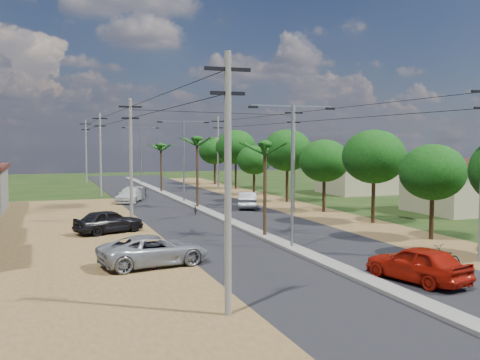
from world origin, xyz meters
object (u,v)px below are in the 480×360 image
at_px(car_red_near, 417,264).
at_px(car_parked_silver, 154,251).
at_px(car_parked_dark, 109,222).
at_px(moto_rider_east, 445,257).
at_px(roadside_sign, 154,258).
at_px(car_white_far, 129,196).
at_px(car_silver_mid, 247,200).

bearing_deg(car_red_near, car_parked_silver, -49.58).
bearing_deg(car_parked_dark, moto_rider_east, -158.22).
relative_size(moto_rider_east, roadside_sign, 1.69).
height_order(car_red_near, car_parked_silver, car_red_near).
height_order(car_white_far, car_parked_dark, car_parked_dark).
bearing_deg(roadside_sign, car_silver_mid, 74.45).
height_order(car_red_near, car_silver_mid, car_red_near).
bearing_deg(car_red_near, car_white_far, -93.78).
bearing_deg(car_red_near, roadside_sign, -48.23).
distance_m(car_white_far, moto_rider_east, 34.58).
height_order(car_white_far, roadside_sign, car_white_far).
height_order(car_silver_mid, moto_rider_east, car_silver_mid).
bearing_deg(car_white_far, car_parked_dark, -81.26).
height_order(car_silver_mid, car_white_far, car_silver_mid).
relative_size(car_silver_mid, moto_rider_east, 2.51).
relative_size(car_white_far, car_parked_silver, 0.91).
relative_size(car_red_near, car_white_far, 0.96).
bearing_deg(car_parked_silver, car_parked_dark, -4.65).
distance_m(car_parked_silver, car_parked_dark, 10.48).
bearing_deg(car_silver_mid, car_red_near, 104.67).
bearing_deg(roadside_sign, car_parked_silver, 99.53).
relative_size(car_silver_mid, car_parked_silver, 0.84).
height_order(car_white_far, car_parked_silver, car_parked_silver).
distance_m(car_parked_dark, moto_rider_east, 20.72).
height_order(car_parked_silver, roadside_sign, car_parked_silver).
xyz_separation_m(car_white_far, car_parked_dark, (-3.94, -17.91, 0.07)).
bearing_deg(roadside_sign, car_parked_dark, 110.30).
relative_size(car_parked_dark, moto_rider_east, 2.54).
distance_m(car_red_near, car_white_far, 35.88).
distance_m(car_red_near, car_parked_dark, 20.44).
bearing_deg(roadside_sign, car_white_far, 99.34).
xyz_separation_m(car_silver_mid, roadside_sign, (-12.15, -20.34, -0.29)).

